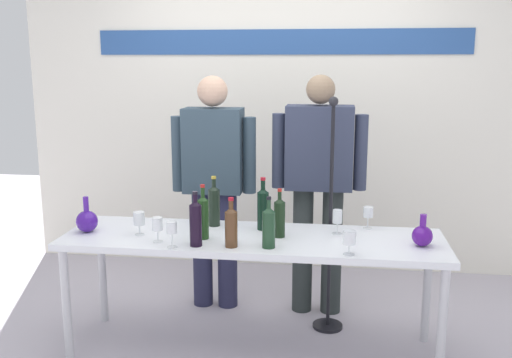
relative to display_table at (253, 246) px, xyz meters
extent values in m
plane|color=#B4ACB7|center=(0.00, 0.00, -0.67)|extent=(10.00, 10.00, 0.00)
cube|color=white|center=(0.00, 1.59, 0.83)|extent=(4.34, 0.10, 3.00)
cube|color=#2D5496|center=(0.00, 1.53, 1.23)|extent=(3.04, 0.01, 0.20)
cube|color=white|center=(0.00, 0.00, 0.04)|extent=(2.25, 0.63, 0.04)
cylinder|color=silver|center=(-1.07, -0.27, -0.33)|extent=(0.05, 0.05, 0.69)
cylinder|color=silver|center=(1.07, -0.27, -0.33)|extent=(0.05, 0.05, 0.69)
cylinder|color=silver|center=(-1.07, 0.27, -0.33)|extent=(0.05, 0.05, 0.69)
cylinder|color=silver|center=(1.07, 0.27, -0.33)|extent=(0.05, 0.05, 0.69)
sphere|color=#431A91|center=(-1.01, -0.05, 0.13)|extent=(0.13, 0.13, 0.13)
cylinder|color=#431A91|center=(-1.01, -0.05, 0.23)|extent=(0.03, 0.03, 0.10)
sphere|color=#4F1587|center=(0.97, -0.05, 0.12)|extent=(0.12, 0.12, 0.12)
cylinder|color=#4F1587|center=(0.97, -0.05, 0.20)|extent=(0.04, 0.04, 0.08)
cylinder|color=#242541|center=(-0.46, 0.63, -0.25)|extent=(0.14, 0.14, 0.85)
cylinder|color=#242541|center=(-0.27, 0.63, -0.25)|extent=(0.14, 0.14, 0.85)
cube|color=#344655|center=(-0.37, 0.63, 0.47)|extent=(0.41, 0.22, 0.59)
cylinder|color=#344655|center=(-0.62, 0.63, 0.44)|extent=(0.09, 0.09, 0.53)
cylinder|color=#344655|center=(-0.11, 0.63, 0.44)|extent=(0.09, 0.09, 0.53)
sphere|color=#D6A88B|center=(-0.37, 0.63, 0.88)|extent=(0.21, 0.21, 0.21)
cylinder|color=#29302F|center=(0.26, 0.63, -0.22)|extent=(0.14, 0.14, 0.89)
cylinder|color=#29302F|center=(0.47, 0.63, -0.22)|extent=(0.14, 0.14, 0.89)
cube|color=#31384F|center=(0.37, 0.63, 0.51)|extent=(0.45, 0.22, 0.57)
cylinder|color=#31384F|center=(0.09, 0.63, 0.48)|extent=(0.09, 0.09, 0.51)
cylinder|color=#31384F|center=(0.64, 0.63, 0.48)|extent=(0.09, 0.09, 0.51)
sphere|color=#90755B|center=(0.37, 0.63, 0.90)|extent=(0.19, 0.19, 0.19)
cylinder|color=black|center=(-0.29, -0.22, 0.18)|extent=(0.07, 0.07, 0.24)
cone|color=black|center=(-0.29, -0.22, 0.31)|extent=(0.07, 0.07, 0.03)
cylinder|color=black|center=(-0.29, -0.22, 0.33)|extent=(0.03, 0.03, 0.06)
cylinder|color=black|center=(-0.29, -0.22, 0.37)|extent=(0.03, 0.03, 0.02)
cylinder|color=black|center=(-0.27, 0.19, 0.18)|extent=(0.07, 0.07, 0.23)
cone|color=black|center=(-0.27, 0.19, 0.30)|extent=(0.07, 0.07, 0.03)
cylinder|color=black|center=(-0.27, 0.19, 0.33)|extent=(0.03, 0.03, 0.07)
cylinder|color=gold|center=(-0.27, 0.19, 0.37)|extent=(0.03, 0.03, 0.02)
cylinder|color=#51321C|center=(-0.09, -0.21, 0.16)|extent=(0.07, 0.07, 0.20)
cone|color=#51321C|center=(-0.09, -0.21, 0.27)|extent=(0.07, 0.07, 0.03)
cylinder|color=#51321C|center=(-0.09, -0.21, 0.29)|extent=(0.03, 0.03, 0.07)
cylinder|color=#B01525|center=(-0.09, -0.21, 0.33)|extent=(0.03, 0.03, 0.02)
cylinder|color=#1B3B23|center=(0.12, -0.19, 0.16)|extent=(0.07, 0.07, 0.20)
cone|color=#1B3B23|center=(0.12, -0.19, 0.28)|extent=(0.07, 0.07, 0.03)
cylinder|color=#1B3B23|center=(0.12, -0.19, 0.30)|extent=(0.02, 0.02, 0.07)
cylinder|color=black|center=(0.12, -0.19, 0.34)|extent=(0.03, 0.03, 0.02)
cylinder|color=#1B3D17|center=(-0.28, -0.08, 0.17)|extent=(0.07, 0.07, 0.23)
cone|color=#1B3D17|center=(-0.28, -0.08, 0.30)|extent=(0.07, 0.07, 0.03)
cylinder|color=#1B3D17|center=(-0.28, -0.08, 0.33)|extent=(0.02, 0.02, 0.08)
cylinder|color=red|center=(-0.28, -0.08, 0.37)|extent=(0.03, 0.03, 0.02)
cylinder|color=black|center=(0.04, 0.15, 0.18)|extent=(0.07, 0.07, 0.23)
cone|color=black|center=(0.04, 0.15, 0.31)|extent=(0.07, 0.07, 0.03)
cylinder|color=black|center=(0.04, 0.15, 0.33)|extent=(0.03, 0.03, 0.08)
cylinder|color=#AE1725|center=(0.04, 0.15, 0.38)|extent=(0.03, 0.03, 0.02)
cylinder|color=black|center=(0.16, 0.01, 0.16)|extent=(0.07, 0.07, 0.21)
cone|color=black|center=(0.16, 0.01, 0.28)|extent=(0.07, 0.07, 0.03)
cylinder|color=black|center=(0.16, 0.01, 0.30)|extent=(0.02, 0.02, 0.07)
cylinder|color=#AF241C|center=(0.16, 0.01, 0.34)|extent=(0.03, 0.03, 0.02)
cylinder|color=white|center=(-0.68, -0.06, 0.06)|extent=(0.06, 0.06, 0.00)
cylinder|color=white|center=(-0.68, -0.06, 0.09)|extent=(0.01, 0.01, 0.06)
cylinder|color=white|center=(-0.68, -0.06, 0.16)|extent=(0.07, 0.07, 0.08)
cylinder|color=white|center=(-0.52, -0.18, 0.06)|extent=(0.06, 0.06, 0.00)
cylinder|color=white|center=(-0.52, -0.18, 0.10)|extent=(0.01, 0.01, 0.07)
cylinder|color=white|center=(-0.52, -0.18, 0.17)|extent=(0.06, 0.06, 0.08)
cylinder|color=white|center=(-0.42, -0.26, 0.06)|extent=(0.06, 0.06, 0.00)
cylinder|color=white|center=(-0.42, -0.26, 0.10)|extent=(0.01, 0.01, 0.08)
cylinder|color=white|center=(-0.42, -0.26, 0.17)|extent=(0.06, 0.06, 0.07)
cylinder|color=white|center=(0.68, 0.26, 0.06)|extent=(0.06, 0.06, 0.00)
cylinder|color=white|center=(0.68, 0.26, 0.10)|extent=(0.01, 0.01, 0.07)
cylinder|color=white|center=(0.68, 0.26, 0.17)|extent=(0.06, 0.06, 0.07)
cylinder|color=white|center=(0.50, 0.12, 0.06)|extent=(0.06, 0.06, 0.00)
cylinder|color=white|center=(0.50, 0.12, 0.09)|extent=(0.01, 0.01, 0.06)
cylinder|color=white|center=(0.50, 0.12, 0.17)|extent=(0.06, 0.06, 0.08)
cylinder|color=white|center=(0.56, -0.25, 0.06)|extent=(0.06, 0.06, 0.00)
cylinder|color=white|center=(0.56, -0.25, 0.09)|extent=(0.01, 0.01, 0.06)
cylinder|color=white|center=(0.56, -0.25, 0.16)|extent=(0.07, 0.07, 0.07)
cylinder|color=black|center=(0.45, 0.37, -0.66)|extent=(0.20, 0.20, 0.02)
cylinder|color=black|center=(0.45, 0.37, 0.07)|extent=(0.02, 0.02, 1.48)
sphere|color=#232328|center=(0.45, 0.37, 0.83)|extent=(0.06, 0.06, 0.06)
camera|label=1|loc=(0.47, -3.23, 1.08)|focal=40.30mm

